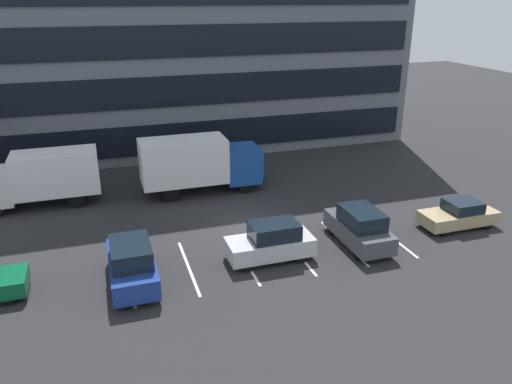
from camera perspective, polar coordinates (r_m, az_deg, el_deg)
name	(u,v)px	position (r m, az deg, el deg)	size (l,w,h in m)	color
ground_plane	(248,225)	(28.86, -0.87, -3.78)	(120.00, 120.00, 0.00)	#262628
office_building	(182,15)	(43.57, -8.40, 19.36)	(37.16, 10.25, 21.60)	slate
lot_markings	(270,254)	(25.75, 1.57, -7.12)	(14.14, 5.40, 0.01)	silver
box_truck_blue	(199,162)	(33.14, -6.54, 3.41)	(8.03, 2.66, 3.72)	#194799
box_truck_white	(41,177)	(33.56, -23.38, 1.62)	(7.33, 2.43, 3.40)	white
sedan_tan	(459,215)	(30.63, 22.17, -2.40)	(4.37, 1.83, 1.57)	tan
suv_silver	(271,242)	(24.91, 1.75, -5.73)	(4.32, 1.83, 1.95)	silver
suv_charcoal	(359,227)	(26.84, 11.73, -3.96)	(1.93, 4.55, 2.06)	#474C51
suv_navy	(132,264)	(23.55, -14.01, -7.93)	(1.99, 4.70, 2.13)	navy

